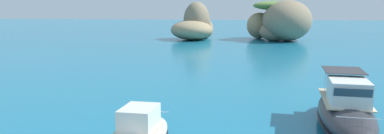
# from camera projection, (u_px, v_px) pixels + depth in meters

# --- Properties ---
(islet_large) EXTENTS (16.08, 17.95, 9.03)m
(islet_large) POSITION_uv_depth(u_px,v_px,m) (280.00, 21.00, 86.86)
(islet_large) COLOR #84755B
(islet_large) RESTS_ON ground
(islet_small) EXTENTS (12.50, 14.12, 8.68)m
(islet_small) POSITION_uv_depth(u_px,v_px,m) (196.00, 26.00, 89.11)
(islet_small) COLOR #9E8966
(islet_small) RESTS_ON ground
(motorboat_charcoal) EXTENTS (4.57, 11.44, 3.48)m
(motorboat_charcoal) POSITION_uv_depth(u_px,v_px,m) (346.00, 111.00, 24.54)
(motorboat_charcoal) COLOR #2D2D33
(motorboat_charcoal) RESTS_ON ground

